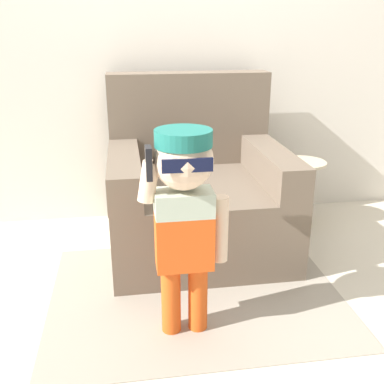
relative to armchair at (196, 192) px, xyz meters
name	(u,v)px	position (x,y,z in m)	size (l,w,h in m)	color
ground_plane	(202,259)	(0.00, -0.22, -0.34)	(10.00, 10.00, 0.00)	beige
wall_back	(184,24)	(0.00, 0.53, 0.96)	(10.00, 0.05, 2.60)	silver
armchair	(196,192)	(0.00, 0.00, 0.00)	(1.02, 0.97, 1.02)	#6B5B4C
person_child	(184,203)	(-0.19, -0.85, 0.27)	(0.38, 0.28, 0.92)	#E05119
side_table	(301,187)	(0.74, 0.15, -0.06)	(0.30, 0.30, 0.46)	beige
rug	(196,293)	(-0.09, -0.58, -0.34)	(1.46, 1.13, 0.01)	#9E9384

